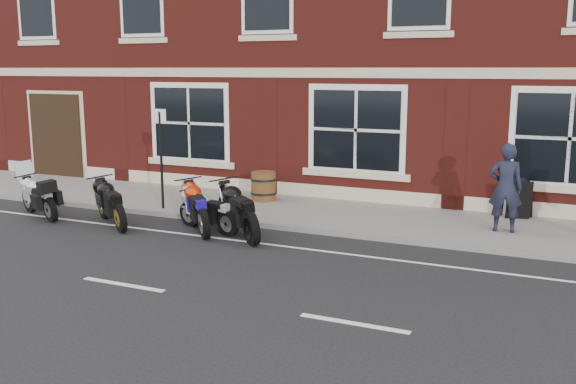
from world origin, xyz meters
The scene contains 12 objects.
ground centered at (0.00, 0.00, 0.00)m, with size 80.00×80.00×0.00m, color black.
sidewalk centered at (0.00, 3.00, 0.06)m, with size 30.00×3.00×0.12m, color slate.
kerb centered at (0.00, 1.42, 0.06)m, with size 30.00×0.16×0.12m, color slate.
moto_touring_silver centered at (-5.02, 0.21, 0.53)m, with size 1.84×0.94×1.30m.
moto_sport_red centered at (-0.83, 0.66, 0.56)m, with size 1.57×1.71×0.98m.
moto_sport_black centered at (-2.88, 0.25, 0.55)m, with size 1.81×1.38×0.96m.
moto_sport_silver centered at (-0.60, 0.67, 0.48)m, with size 1.80×0.70×0.83m.
moto_naked_black centered at (0.20, 0.61, 0.60)m, with size 1.82×1.68×1.05m.
pedestrian_left centered at (5.37, 2.78, 1.06)m, with size 0.69×0.45×1.88m, color black.
a_board_sign centered at (5.56, 4.20, 0.57)m, with size 0.54×0.36×0.91m, color black, non-canonical shape.
barrel_planter centered at (-0.71, 3.63, 0.50)m, with size 0.68×0.68×0.75m.
parking_sign centered at (-2.54, 1.73, 1.53)m, with size 0.34×0.06×2.43m.
Camera 1 is at (6.63, -11.08, 3.51)m, focal length 40.00 mm.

